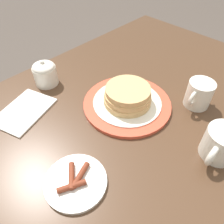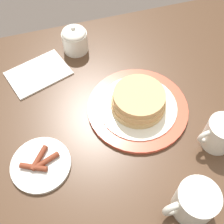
{
  "view_description": "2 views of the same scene",
  "coord_description": "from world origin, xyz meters",
  "views": [
    {
      "loc": [
        0.41,
        0.32,
        1.28
      ],
      "look_at": [
        0.08,
        -0.0,
        0.81
      ],
      "focal_mm": 35.0,
      "sensor_mm": 36.0,
      "label": 1
    },
    {
      "loc": [
        0.2,
        0.41,
        1.45
      ],
      "look_at": [
        0.08,
        -0.0,
        0.81
      ],
      "focal_mm": 45.0,
      "sensor_mm": 36.0,
      "label": 2
    }
  ],
  "objects": [
    {
      "name": "sugar_bowl",
      "position": [
        0.12,
        -0.3,
        0.82
      ],
      "size": [
        0.08,
        0.08,
        0.1
      ],
      "color": "silver",
      "rests_on": "dining_table"
    },
    {
      "name": "creamer_pitcher",
      "position": [
        -0.16,
        0.15,
        0.83
      ],
      "size": [
        0.12,
        0.08,
        0.1
      ],
      "color": "silver",
      "rests_on": "dining_table"
    },
    {
      "name": "coffee_mug",
      "position": [
        -0.02,
        0.29,
        0.82
      ],
      "size": [
        0.13,
        0.09,
        0.09
      ],
      "color": "silver",
      "rests_on": "dining_table"
    },
    {
      "name": "pancake_plate",
      "position": [
        0.0,
        -0.01,
        0.81
      ],
      "size": [
        0.29,
        0.29,
        0.07
      ],
      "color": "#DB5138",
      "rests_on": "dining_table"
    },
    {
      "name": "ground_plane",
      "position": [
        0.0,
        0.0,
        0.0
      ],
      "size": [
        8.0,
        8.0,
        0.0
      ],
      "primitive_type": "plane",
      "color": "#51473F"
    },
    {
      "name": "side_plate_bacon",
      "position": [
        0.29,
        0.08,
        0.79
      ],
      "size": [
        0.15,
        0.15,
        0.02
      ],
      "color": "silver",
      "rests_on": "dining_table"
    },
    {
      "name": "napkin",
      "position": [
        0.25,
        -0.23,
        0.78
      ],
      "size": [
        0.21,
        0.18,
        0.01
      ],
      "color": "silver",
      "rests_on": "dining_table"
    },
    {
      "name": "dining_table",
      "position": [
        0.0,
        0.0,
        0.65
      ],
      "size": [
        1.29,
        0.87,
        0.78
      ],
      "color": "#4C3321",
      "rests_on": "ground_plane"
    }
  ]
}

